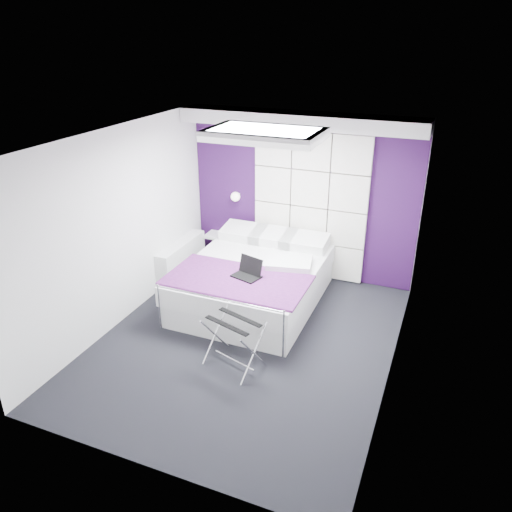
{
  "coord_description": "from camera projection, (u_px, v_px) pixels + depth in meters",
  "views": [
    {
      "loc": [
        2.15,
        -4.94,
        3.68
      ],
      "look_at": [
        -0.01,
        0.35,
        1.06
      ],
      "focal_mm": 35.0,
      "sensor_mm": 36.0,
      "label": 1
    }
  ],
  "objects": [
    {
      "name": "skylight",
      "position": [
        265.0,
        133.0,
        5.87
      ],
      "size": [
        1.36,
        0.86,
        0.12
      ],
      "primitive_type": null,
      "color": "white",
      "rests_on": "ceiling"
    },
    {
      "name": "wall_lamp",
      "position": [
        236.0,
        196.0,
        8.02
      ],
      "size": [
        0.15,
        0.15,
        0.15
      ],
      "primitive_type": "sphere",
      "color": "white",
      "rests_on": "wall_back"
    },
    {
      "name": "wall_left",
      "position": [
        119.0,
        228.0,
        6.51
      ],
      "size": [
        0.0,
        4.4,
        4.4
      ],
      "primitive_type": "plane",
      "rotation": [
        1.57,
        0.0,
        1.57
      ],
      "color": "white",
      "rests_on": "floor"
    },
    {
      "name": "laptop",
      "position": [
        248.0,
        271.0,
        6.69
      ],
      "size": [
        0.37,
        0.26,
        0.26
      ],
      "rotation": [
        0.0,
        0.0,
        -0.29
      ],
      "color": "black",
      "rests_on": "bed"
    },
    {
      "name": "luggage_rack",
      "position": [
        234.0,
        343.0,
        5.86
      ],
      "size": [
        0.63,
        0.46,
        0.62
      ],
      "rotation": [
        0.0,
        0.0,
        -0.3
      ],
      "color": "silver",
      "rests_on": "floor"
    },
    {
      "name": "soffit",
      "position": [
        300.0,
        120.0,
        7.03
      ],
      "size": [
        3.58,
        0.5,
        0.2
      ],
      "primitive_type": "cube",
      "color": "silver",
      "rests_on": "wall_back"
    },
    {
      "name": "nightstand",
      "position": [
        218.0,
        236.0,
        8.4
      ],
      "size": [
        0.41,
        0.32,
        0.05
      ],
      "primitive_type": "cube",
      "color": "silver",
      "rests_on": "wall_back"
    },
    {
      "name": "bed",
      "position": [
        254.0,
        281.0,
        7.24
      ],
      "size": [
        1.89,
        2.29,
        0.79
      ],
      "color": "silver",
      "rests_on": "floor"
    },
    {
      "name": "headboard",
      "position": [
        309.0,
        207.0,
        7.69
      ],
      "size": [
        1.8,
        0.08,
        2.3
      ],
      "primitive_type": null,
      "color": "silver",
      "rests_on": "wall_back"
    },
    {
      "name": "wall_back",
      "position": [
        302.0,
        196.0,
        7.74
      ],
      "size": [
        3.6,
        0.0,
        3.6
      ],
      "primitive_type": "plane",
      "rotation": [
        1.57,
        0.0,
        0.0
      ],
      "color": "white",
      "rests_on": "floor"
    },
    {
      "name": "wall_right",
      "position": [
        402.0,
        275.0,
        5.27
      ],
      "size": [
        0.0,
        4.4,
        4.4
      ],
      "primitive_type": "plane",
      "rotation": [
        1.57,
        0.0,
        -1.57
      ],
      "color": "white",
      "rests_on": "floor"
    },
    {
      "name": "floor",
      "position": [
        247.0,
        341.0,
        6.43
      ],
      "size": [
        4.4,
        4.4,
        0.0
      ],
      "primitive_type": "plane",
      "color": "black",
      "rests_on": "ground"
    },
    {
      "name": "ceiling",
      "position": [
        245.0,
        139.0,
        5.35
      ],
      "size": [
        4.4,
        4.4,
        0.0
      ],
      "primitive_type": "plane",
      "rotation": [
        3.14,
        0.0,
        0.0
      ],
      "color": "white",
      "rests_on": "wall_back"
    },
    {
      "name": "radiator",
      "position": [
        181.0,
        260.0,
        7.98
      ],
      "size": [
        0.22,
        1.2,
        0.6
      ],
      "primitive_type": "cube",
      "color": "silver",
      "rests_on": "floor"
    },
    {
      "name": "accent_wall",
      "position": [
        301.0,
        197.0,
        7.73
      ],
      "size": [
        3.58,
        0.02,
        2.58
      ],
      "primitive_type": "cube",
      "color": "#2E0E3D",
      "rests_on": "wall_back"
    }
  ]
}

